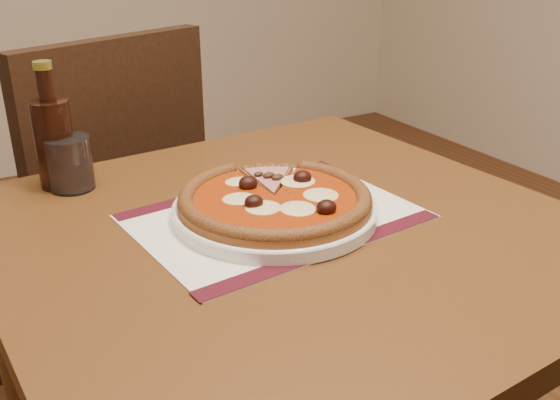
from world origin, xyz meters
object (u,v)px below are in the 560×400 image
Objects in this scene: chair_far at (100,208)px; plate at (275,210)px; pizza at (275,198)px; water_glass at (70,164)px; bottle at (54,139)px; table at (287,285)px.

plate is (0.11, -0.64, 0.22)m from chair_far.
chair_far is 0.69m from pizza.
pizza is at bearing -48.66° from water_glass.
pizza is at bearing -106.76° from plate.
bottle is (-0.02, 0.02, 0.04)m from water_glass.
chair_far reaches higher than plate.
pizza reaches higher than table.
bottle reaches higher than plate.
pizza is 1.38× the size of bottle.
water_glass is 0.05m from bottle.
chair_far is 0.48m from bottle.
pizza is (0.11, -0.64, 0.24)m from chair_far.
chair_far is 3.15× the size of plate.
plate is (-0.00, 0.03, 0.11)m from table.
table is at bearing 80.15° from chair_far.
chair_far is at bearing 72.08° from water_glass.
table is 4.16× the size of bottle.
plate is 0.02m from pizza.
bottle is (-0.24, 0.28, 0.07)m from plate.
bottle is at bearing 49.55° from chair_far.
water_glass reaches higher than plate.
water_glass reaches higher than pizza.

